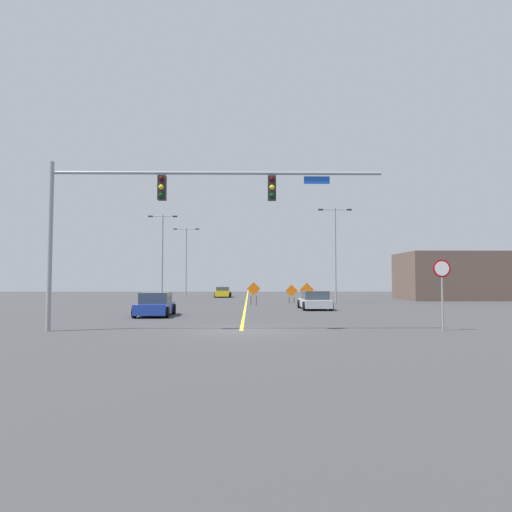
# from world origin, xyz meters

# --- Properties ---
(ground) EXTENTS (137.52, 137.52, 0.00)m
(ground) POSITION_xyz_m (0.00, 0.00, 0.00)
(ground) COLOR #38383A
(road_centre_stripe) EXTENTS (0.16, 76.40, 0.01)m
(road_centre_stripe) POSITION_xyz_m (0.00, 38.20, 0.00)
(road_centre_stripe) COLOR yellow
(road_centre_stripe) RESTS_ON ground
(traffic_signal_assembly) EXTENTS (14.13, 0.44, 7.16)m
(traffic_signal_assembly) POSITION_xyz_m (-3.31, -0.01, 5.43)
(traffic_signal_assembly) COLOR gray
(traffic_signal_assembly) RESTS_ON ground
(stop_sign) EXTENTS (0.76, 0.07, 3.00)m
(stop_sign) POSITION_xyz_m (8.51, -0.00, 2.10)
(stop_sign) COLOR gray
(stop_sign) RESTS_ON ground
(street_lamp_near_left) EXTENTS (3.28, 0.24, 8.89)m
(street_lamp_near_left) POSITION_xyz_m (-7.83, 39.44, 5.19)
(street_lamp_near_left) COLOR gray
(street_lamp_near_left) RESTS_ON ground
(street_lamp_far_right) EXTENTS (2.96, 0.24, 8.82)m
(street_lamp_far_right) POSITION_xyz_m (-8.56, 27.30, 5.13)
(street_lamp_far_right) COLOR gray
(street_lamp_far_right) RESTS_ON ground
(street_lamp_far_left) EXTENTS (3.15, 0.24, 8.95)m
(street_lamp_far_left) POSITION_xyz_m (8.40, 23.51, 5.21)
(street_lamp_far_left) COLOR gray
(street_lamp_far_left) RESTS_ON ground
(construction_sign_right_lane) EXTENTS (1.15, 0.06, 1.75)m
(construction_sign_right_lane) POSITION_xyz_m (4.24, 23.28, 1.08)
(construction_sign_right_lane) COLOR orange
(construction_sign_right_lane) RESTS_ON ground
(construction_sign_left_shoulder) EXTENTS (1.18, 0.08, 1.99)m
(construction_sign_left_shoulder) POSITION_xyz_m (0.68, 20.36, 1.28)
(construction_sign_left_shoulder) COLOR orange
(construction_sign_left_shoulder) RESTS_ON ground
(construction_sign_right_shoulder) EXTENTS (1.20, 0.08, 1.95)m
(construction_sign_right_shoulder) POSITION_xyz_m (4.99, 17.89, 1.24)
(construction_sign_right_shoulder) COLOR orange
(construction_sign_right_shoulder) RESTS_ON ground
(car_silver_approaching) EXTENTS (2.16, 4.41, 1.35)m
(car_silver_approaching) POSITION_xyz_m (5.12, 14.36, 0.64)
(car_silver_approaching) COLOR #B7BABF
(car_silver_approaching) RESTS_ON ground
(car_yellow_distant) EXTENTS (1.99, 4.17, 1.31)m
(car_yellow_distant) POSITION_xyz_m (-3.06, 39.02, 0.63)
(car_yellow_distant) COLOR gold
(car_yellow_distant) RESTS_ON ground
(car_blue_mid) EXTENTS (2.17, 4.19, 1.40)m
(car_blue_mid) POSITION_xyz_m (-5.30, 8.22, 0.66)
(car_blue_mid) COLOR #1E389E
(car_blue_mid) RESTS_ON ground
(roadside_building_east) EXTENTS (11.10, 7.70, 5.17)m
(roadside_building_east) POSITION_xyz_m (22.74, 30.84, 2.59)
(roadside_building_east) COLOR brown
(roadside_building_east) RESTS_ON ground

